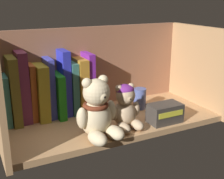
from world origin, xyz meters
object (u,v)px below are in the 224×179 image
object	(u,v)px
book_6	(56,94)
book_0	(4,100)
book_2	(22,87)
book_8	(71,87)
book_7	(64,82)
book_9	(79,85)
book_3	(31,92)
teddy_bear_smaller	(126,107)
teddy_bear_larger	(97,112)
book_5	(49,87)
book_4	(40,91)
small_product_box	(165,113)
book_10	(87,81)
book_1	(13,90)
pillar_candle	(140,99)

from	to	relation	value
book_6	book_0	bearing A→B (deg)	180.00
book_2	book_8	xyz separation A→B (cm)	(16.70, 0.00, -2.51)
book_7	book_9	bearing A→B (deg)	0.00
book_3	book_2	bearing A→B (deg)	180.00
book_0	book_3	size ratio (longest dim) A/B	0.86
book_9	teddy_bear_smaller	distance (cm)	21.79
book_7	teddy_bear_larger	distance (cm)	22.74
book_3	book_6	world-z (taller)	book_3
book_8	book_6	bearing A→B (deg)	180.00
book_3	teddy_bear_larger	bearing A→B (deg)	-57.51
book_0	book_2	bearing A→B (deg)	0.00
book_8	teddy_bear_smaller	bearing A→B (deg)	-61.77
book_0	book_5	size ratio (longest dim) A/B	0.80
teddy_bear_larger	teddy_bear_smaller	world-z (taller)	teddy_bear_larger
book_4	teddy_bear_smaller	bearing A→B (deg)	-42.58
book_2	small_product_box	xyz separation A→B (cm)	(40.93, -22.62, -8.58)
book_9	book_10	distance (cm)	3.13
book_8	teddy_bear_smaller	xyz separation A→B (cm)	(10.80, -20.12, -2.53)
book_2	teddy_bear_smaller	distance (cm)	34.45
small_product_box	book_7	bearing A→B (deg)	139.95
book_1	book_7	world-z (taller)	book_7
book_1	small_product_box	distance (cm)	50.18
book_0	book_6	distance (cm)	17.25
book_5	book_7	distance (cm)	5.46
book_10	book_9	bearing A→B (deg)	180.00
teddy_bear_smaller	pillar_candle	bearing A→B (deg)	43.32
book_9	book_10	size ratio (longest dim) A/B	0.92
book_7	pillar_candle	distance (cm)	28.44
book_9	book_10	xyz separation A→B (cm)	(3.02, 0.00, 0.83)
book_1	book_9	distance (cm)	22.91
book_2	book_7	distance (cm)	14.02
book_2	small_product_box	size ratio (longest dim) A/B	2.14
book_7	pillar_candle	world-z (taller)	book_7
book_4	pillar_candle	bearing A→B (deg)	-13.28
pillar_candle	small_product_box	bearing A→B (deg)	-87.07
book_3	teddy_bear_larger	world-z (taller)	book_3
book_4	book_6	bearing A→B (deg)	0.00
teddy_bear_larger	small_product_box	world-z (taller)	teddy_bear_larger
book_0	book_10	bearing A→B (deg)	0.00
book_1	book_4	distance (cm)	8.94
book_2	book_8	bearing A→B (deg)	0.00
book_1	book_6	bearing A→B (deg)	0.00
book_1	teddy_bear_larger	bearing A→B (deg)	-48.03
book_2	book_9	xyz separation A→B (cm)	(19.71, 0.00, -2.00)
book_7	book_9	size ratio (longest dim) A/B	1.17
book_1	book_2	xyz separation A→B (cm)	(3.16, 0.00, 0.65)
book_9	book_4	bearing A→B (deg)	180.00
book_2	book_10	xyz separation A→B (cm)	(22.73, 0.00, -1.17)
teddy_bear_larger	teddy_bear_smaller	size ratio (longest dim) A/B	1.30
book_7	teddy_bear_larger	bearing A→B (deg)	-82.67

